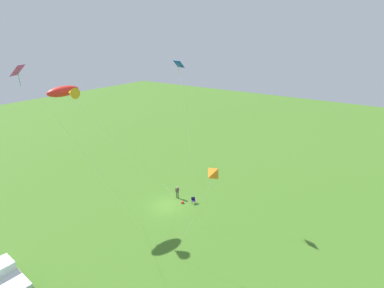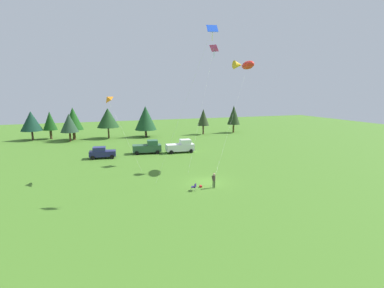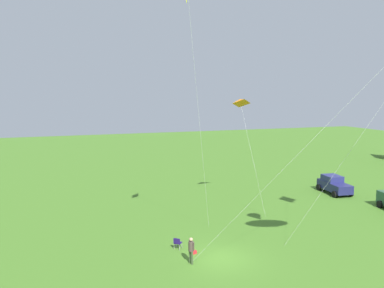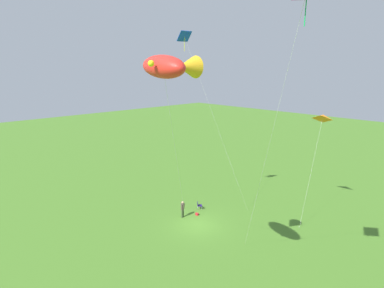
% 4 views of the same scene
% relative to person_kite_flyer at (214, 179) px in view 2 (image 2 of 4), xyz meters
% --- Properties ---
extents(ground_plane, '(160.00, 160.00, 0.00)m').
position_rel_person_kite_flyer_xyz_m(ground_plane, '(-0.06, 2.14, -1.02)').
color(ground_plane, '#457725').
extents(person_kite_flyer, '(0.55, 0.43, 1.74)m').
position_rel_person_kite_flyer_xyz_m(person_kite_flyer, '(0.00, 0.00, 0.00)').
color(person_kite_flyer, '#3D4E2E').
rests_on(person_kite_flyer, ground).
extents(folding_chair, '(0.68, 0.68, 0.82)m').
position_rel_person_kite_flyer_xyz_m(folding_chair, '(-2.46, -0.16, -0.53)').
color(folding_chair, '#221259').
rests_on(folding_chair, ground).
extents(backpack_on_grass, '(0.24, 0.34, 0.22)m').
position_rel_person_kite_flyer_xyz_m(backpack_on_grass, '(-1.35, 0.68, -0.91)').
color(backpack_on_grass, red).
rests_on(backpack_on_grass, ground).
extents(car_navy_hatch, '(4.39, 2.63, 1.89)m').
position_rel_person_kite_flyer_xyz_m(car_navy_hatch, '(-11.16, 20.28, -0.07)').
color(car_navy_hatch, navy).
rests_on(car_navy_hatch, ground).
extents(truck_green_flatbed, '(5.24, 3.01, 2.34)m').
position_rel_person_kite_flyer_xyz_m(truck_green_flatbed, '(-3.24, 21.58, 0.08)').
color(truck_green_flatbed, '#2E573B').
rests_on(truck_green_flatbed, ground).
extents(truck_white_pickup, '(5.12, 2.68, 2.34)m').
position_rel_person_kite_flyer_xyz_m(truck_white_pickup, '(2.53, 20.35, 0.08)').
color(truck_white_pickup, silver).
rests_on(truck_white_pickup, ground).
extents(treeline_distant, '(52.36, 9.03, 7.40)m').
position_rel_person_kite_flyer_xyz_m(treeline_distant, '(-7.31, 41.88, 3.49)').
color(treeline_distant, '#482E29').
rests_on(treeline_distant, ground).
extents(kite_large_fish, '(10.34, 10.47, 15.27)m').
position_rel_person_kite_flyer_xyz_m(kite_large_fish, '(8.58, 8.67, 13.58)').
color(kite_large_fish, red).
rests_on(kite_large_fish, ground).
extents(kite_diamond_blue, '(6.21, 4.24, 17.80)m').
position_rel_person_kite_flyer_xyz_m(kite_diamond_blue, '(-0.64, 0.00, 15.79)').
color(kite_diamond_blue, blue).
rests_on(kite_diamond_blue, ground).
extents(kite_diamond_rainbow, '(7.51, 7.92, 18.01)m').
position_rel_person_kite_flyer_xyz_m(kite_diamond_rainbow, '(5.99, 14.21, 16.00)').
color(kite_diamond_rainbow, '#D0359F').
rests_on(kite_diamond_rainbow, ground).
extents(kite_delta_orange, '(4.84, 1.56, 10.48)m').
position_rel_person_kite_flyer_xyz_m(kite_delta_orange, '(-10.77, 8.56, 8.97)').
color(kite_delta_orange, orange).
rests_on(kite_delta_orange, ground).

